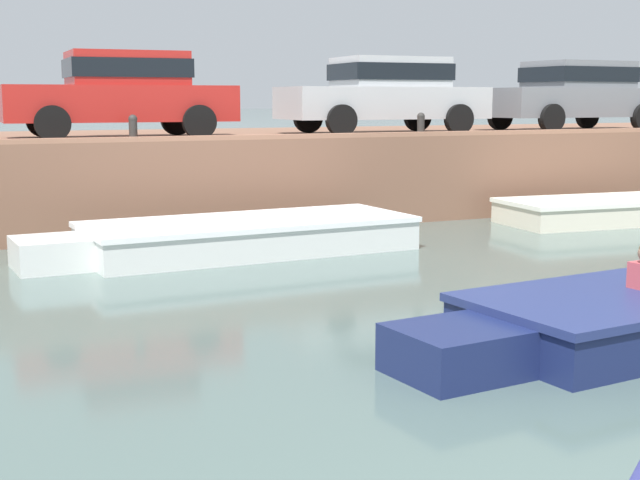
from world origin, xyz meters
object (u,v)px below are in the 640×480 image
at_px(car_left_inner_red, 122,91).
at_px(car_right_inner_grey, 574,92).
at_px(mooring_bollard_mid, 133,127).
at_px(car_centre_silver, 385,92).
at_px(mooring_bollard_east, 421,123).
at_px(boat_moored_central_white, 234,237).
at_px(boat_moored_east_cream, 621,210).

bearing_deg(car_left_inner_red, car_right_inner_grey, 0.02).
bearing_deg(mooring_bollard_mid, car_right_inner_grey, 7.59).
relative_size(car_centre_silver, mooring_bollard_mid, 9.53).
distance_m(car_centre_silver, car_right_inner_grey, 4.87).
bearing_deg(mooring_bollard_east, boat_moored_central_white, -155.32).
bearing_deg(car_right_inner_grey, car_centre_silver, -179.95).
height_order(car_centre_silver, mooring_bollard_east, car_centre_silver).
height_order(car_left_inner_red, car_centre_silver, same).
relative_size(boat_moored_east_cream, mooring_bollard_mid, 11.90).
relative_size(mooring_bollard_mid, mooring_bollard_east, 1.00).
relative_size(car_right_inner_grey, mooring_bollard_east, 9.56).
relative_size(car_left_inner_red, mooring_bollard_east, 9.23).
bearing_deg(boat_moored_central_white, car_left_inner_red, 104.93).
distance_m(boat_moored_central_white, mooring_bollard_mid, 2.84).
relative_size(boat_moored_east_cream, car_centre_silver, 1.25).
height_order(car_right_inner_grey, mooring_bollard_mid, car_right_inner_grey).
bearing_deg(boat_moored_east_cream, mooring_bollard_mid, 169.16).
height_order(car_centre_silver, car_right_inner_grey, same).
bearing_deg(car_right_inner_grey, car_left_inner_red, -179.98).
bearing_deg(mooring_bollard_mid, mooring_bollard_east, 0.00).
height_order(car_left_inner_red, car_right_inner_grey, same).
distance_m(boat_moored_central_white, car_left_inner_red, 4.22).
height_order(boat_moored_central_white, boat_moored_east_cream, boat_moored_central_white).
bearing_deg(mooring_bollard_east, mooring_bollard_mid, 180.00).
height_order(car_right_inner_grey, mooring_bollard_east, car_right_inner_grey).
distance_m(boat_moored_central_white, car_centre_silver, 6.08).
bearing_deg(car_right_inner_grey, boat_moored_east_cream, -113.30).
xyz_separation_m(car_left_inner_red, car_centre_silver, (5.39, 0.00, 0.00)).
bearing_deg(mooring_bollard_mid, car_left_inner_red, 84.99).
height_order(boat_moored_central_white, car_left_inner_red, car_left_inner_red).
relative_size(car_centre_silver, mooring_bollard_east, 9.53).
relative_size(boat_moored_central_white, boat_moored_east_cream, 1.15).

